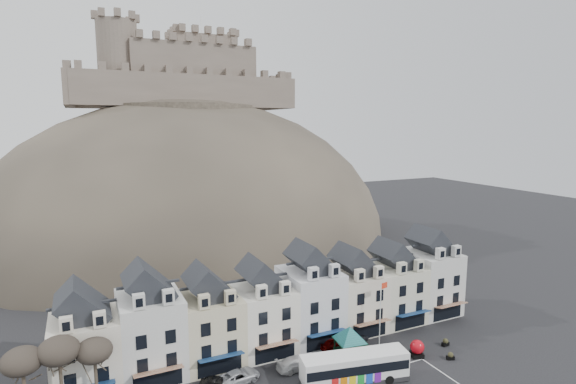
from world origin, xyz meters
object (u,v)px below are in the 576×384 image
object	(u,v)px
bus_shelter	(350,334)
bus	(354,366)
car_white	(298,363)
car_charcoal	(355,339)
car_maroon	(334,342)
red_buoy	(417,348)
flagpole	(381,309)
car_silver	(238,377)
car_black	(217,384)

from	to	relation	value
bus_shelter	bus	bearing A→B (deg)	-110.17
car_white	car_charcoal	bearing A→B (deg)	-79.68
bus_shelter	car_maroon	distance (m)	4.12
red_buoy	car_maroon	size ratio (longest dim) A/B	0.51
car_maroon	car_charcoal	size ratio (longest dim) A/B	1.09
bus	car_maroon	bearing A→B (deg)	86.54
bus_shelter	red_buoy	xyz separation A→B (m)	(7.82, -2.98, -2.18)
red_buoy	flagpole	bearing A→B (deg)	119.52
bus	bus_shelter	distance (m)	5.09
bus_shelter	car_silver	xyz separation A→B (m)	(-13.79, 1.02, -2.57)
car_silver	car_black	bearing A→B (deg)	85.33
red_buoy	car_silver	xyz separation A→B (m)	(-21.61, 4.00, -0.39)
bus_shelter	car_white	xyz separation A→B (m)	(-6.61, 0.73, -2.51)
flagpole	car_charcoal	size ratio (longest dim) A/B	2.25
bus_shelter	car_charcoal	size ratio (longest dim) A/B	1.72
bus	car_silver	size ratio (longest dim) A/B	2.49
flagpole	car_black	distance (m)	22.12
car_silver	car_maroon	distance (m)	13.76
car_maroon	car_charcoal	world-z (taller)	car_maroon
car_maroon	car_charcoal	xyz separation A→B (m)	(2.97, -0.33, -0.08)
bus_shelter	car_black	size ratio (longest dim) A/B	1.76
car_silver	car_charcoal	size ratio (longest dim) A/B	1.29
car_white	red_buoy	bearing A→B (deg)	-107.16
car_white	bus	bearing A→B (deg)	-141.95
red_buoy	car_silver	distance (m)	21.98
bus	bus_shelter	size ratio (longest dim) A/B	1.86
red_buoy	car_white	xyz separation A→B (m)	(-14.43, 3.72, -0.33)
car_black	car_silver	bearing A→B (deg)	-58.47
car_black	bus	bearing A→B (deg)	-85.07
car_black	car_white	size ratio (longest dim) A/B	0.72
bus_shelter	car_silver	size ratio (longest dim) A/B	1.34
bus_shelter	car_charcoal	world-z (taller)	bus_shelter
flagpole	car_maroon	world-z (taller)	flagpole
car_silver	flagpole	bearing A→B (deg)	-100.64
flagpole	car_black	bearing A→B (deg)	-178.62
red_buoy	car_maroon	world-z (taller)	red_buoy
bus_shelter	car_white	world-z (taller)	bus_shelter
bus	bus_shelter	bearing A→B (deg)	74.55
red_buoy	car_maroon	bearing A→B (deg)	142.23
car_white	car_silver	bearing A→B (deg)	84.98
bus	red_buoy	bearing A→B (deg)	19.21
bus	car_charcoal	xyz separation A→B (m)	(4.97, 7.27, -1.23)
bus	car_charcoal	bearing A→B (deg)	66.97
bus	flagpole	size ratio (longest dim) A/B	1.43
car_black	car_maroon	xyz separation A→B (m)	(16.07, 2.50, 0.09)
bus_shelter	flagpole	world-z (taller)	flagpole
bus_shelter	car_black	xyz separation A→B (m)	(-16.27, 0.73, -2.65)
bus	car_silver	distance (m)	12.83
car_black	car_white	distance (m)	9.66
bus	red_buoy	world-z (taller)	bus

